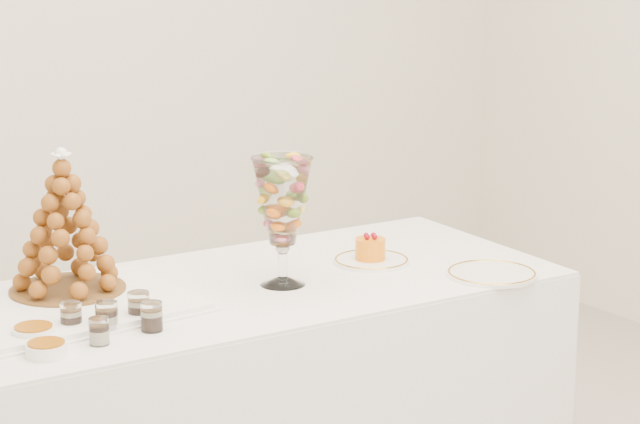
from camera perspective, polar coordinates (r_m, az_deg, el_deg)
buffet_table at (r=3.44m, az=-4.73°, el=-9.33°), size 1.93×0.85×0.72m
lace_tray at (r=3.20m, az=-11.39°, el=-4.28°), size 0.61×0.46×0.02m
macaron_vase at (r=3.30m, az=-1.74°, el=0.43°), size 0.16×0.16×0.35m
cake_plate at (r=3.56m, az=2.36°, el=-2.25°), size 0.22×0.22×0.01m
spare_plate at (r=3.46m, az=7.85°, el=-2.83°), size 0.25×0.25×0.01m
verrine_a at (r=3.04m, az=-11.31°, el=-4.71°), size 0.06×0.06×0.07m
verrine_b at (r=3.02m, az=-9.74°, el=-4.73°), size 0.07×0.07×0.07m
verrine_c at (r=3.09m, az=-8.28°, el=-4.29°), size 0.05×0.05×0.07m
verrine_d at (r=2.94m, az=-10.07°, el=-5.39°), size 0.05×0.05×0.06m
verrine_e at (r=3.01m, az=-7.71°, el=-4.75°), size 0.06×0.06×0.07m
ramekin_back at (r=3.00m, az=-12.95°, el=-5.43°), size 0.10×0.10×0.03m
ramekin_front at (r=2.89m, az=-12.40°, el=-6.16°), size 0.09×0.09×0.03m
croquembouche at (r=3.26m, az=-11.61°, el=-0.45°), size 0.31×0.31×0.37m
mousse_cake at (r=3.55m, az=2.32°, el=-1.68°), size 0.09×0.09×0.08m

